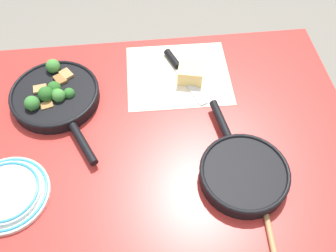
# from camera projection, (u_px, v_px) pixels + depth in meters

# --- Properties ---
(ground_plane) EXTENTS (14.00, 14.00, 0.00)m
(ground_plane) POSITION_uv_depth(u_px,v_px,m) (168.00, 226.00, 1.74)
(ground_plane) COLOR slate
(dining_table_red) EXTENTS (1.12, 0.82, 0.77)m
(dining_table_red) POSITION_uv_depth(u_px,v_px,m) (168.00, 147.00, 1.20)
(dining_table_red) COLOR #B72D28
(dining_table_red) RESTS_ON ground_plane
(skillet_broccoli) EXTENTS (0.28, 0.41, 0.08)m
(skillet_broccoli) POSITION_uv_depth(u_px,v_px,m) (55.00, 95.00, 1.17)
(skillet_broccoli) COLOR black
(skillet_broccoli) RESTS_ON dining_table_red
(skillet_eggs) EXTENTS (0.24, 0.37, 0.05)m
(skillet_eggs) POSITION_uv_depth(u_px,v_px,m) (243.00, 173.00, 1.01)
(skillet_eggs) COLOR black
(skillet_eggs) RESTS_ON dining_table_red
(wooden_spoon) EXTENTS (0.05, 0.37, 0.02)m
(wooden_spoon) POSITION_uv_depth(u_px,v_px,m) (267.00, 219.00, 0.95)
(wooden_spoon) COLOR #A87A4C
(wooden_spoon) RESTS_ON dining_table_red
(parchment_sheet) EXTENTS (0.35, 0.30, 0.00)m
(parchment_sheet) POSITION_uv_depth(u_px,v_px,m) (178.00, 75.00, 1.26)
(parchment_sheet) COLOR beige
(parchment_sheet) RESTS_ON dining_table_red
(grater_knife) EXTENTS (0.12, 0.25, 0.02)m
(grater_knife) POSITION_uv_depth(u_px,v_px,m) (179.00, 69.00, 1.26)
(grater_knife) COLOR silver
(grater_knife) RESTS_ON dining_table_red
(cheese_block) EXTENTS (0.10, 0.09, 0.05)m
(cheese_block) POSITION_uv_depth(u_px,v_px,m) (191.00, 73.00, 1.23)
(cheese_block) COLOR #EFD67A
(cheese_block) RESTS_ON dining_table_red
(dinner_plate_stack) EXTENTS (0.23, 0.23, 0.03)m
(dinner_plate_stack) POSITION_uv_depth(u_px,v_px,m) (6.00, 193.00, 0.98)
(dinner_plate_stack) COLOR silver
(dinner_plate_stack) RESTS_ON dining_table_red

